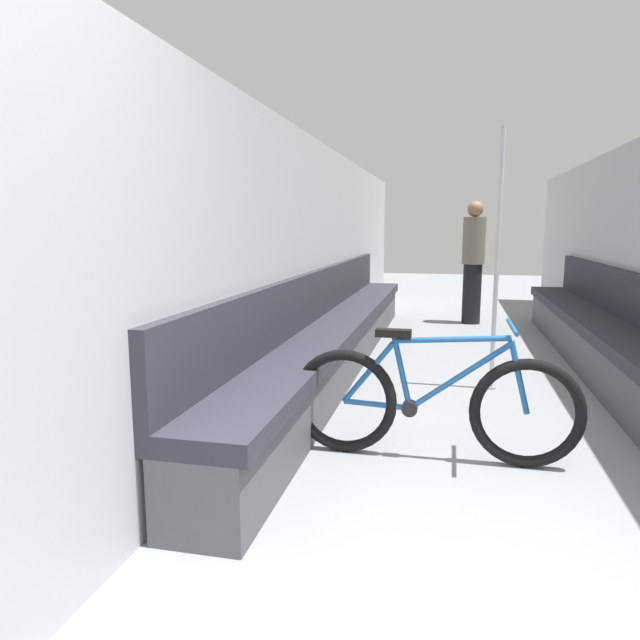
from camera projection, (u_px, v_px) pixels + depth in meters
name	position (u px, v px, depth m)	size (l,w,h in m)	color
wall_left	(310.00, 256.00, 5.25)	(0.10, 11.19, 2.09)	#B2B2B7
bench_seat_row_left	(338.00, 335.00, 5.34)	(0.48, 6.37, 0.92)	#4C4C51
bench_seat_row_right	(614.00, 347.00, 4.81)	(0.48, 6.37, 0.92)	#4C4C51
bicycle	(432.00, 404.00, 3.21)	(1.63, 0.46, 0.80)	black
grab_pole_near	(497.00, 265.00, 4.51)	(0.08, 0.08, 2.07)	gray
passenger_standing	(473.00, 261.00, 7.68)	(0.30, 0.30, 1.65)	black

